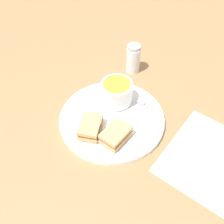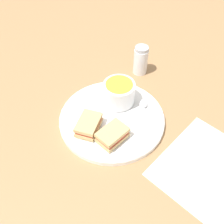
# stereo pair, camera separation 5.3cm
# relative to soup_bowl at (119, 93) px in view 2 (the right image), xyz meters

# --- Properties ---
(ground_plane) EXTENTS (2.40, 2.40, 0.00)m
(ground_plane) POSITION_rel_soup_bowl_xyz_m (0.05, 0.04, -0.05)
(ground_plane) COLOR #9E754C
(plate) EXTENTS (0.30, 0.30, 0.02)m
(plate) POSITION_rel_soup_bowl_xyz_m (0.05, 0.04, -0.04)
(plate) COLOR white
(plate) RESTS_ON ground_plane
(soup_bowl) EXTENTS (0.09, 0.09, 0.07)m
(soup_bowl) POSITION_rel_soup_bowl_xyz_m (0.00, 0.00, 0.00)
(soup_bowl) COLOR white
(soup_bowl) RESTS_ON plate
(spoon) EXTENTS (0.09, 0.11, 0.01)m
(spoon) POSITION_rel_soup_bowl_xyz_m (-0.04, 0.06, -0.03)
(spoon) COLOR silver
(spoon) RESTS_ON plate
(sandwich_half_near) EXTENTS (0.10, 0.09, 0.03)m
(sandwich_half_near) POSITION_rel_soup_bowl_xyz_m (0.13, 0.04, -0.02)
(sandwich_half_near) COLOR tan
(sandwich_half_near) RESTS_ON plate
(sandwich_half_far) EXTENTS (0.09, 0.07, 0.03)m
(sandwich_half_far) POSITION_rel_soup_bowl_xyz_m (0.10, 0.10, -0.02)
(sandwich_half_far) COLOR tan
(sandwich_half_far) RESTS_ON plate
(salt_shaker) EXTENTS (0.05, 0.05, 0.10)m
(salt_shaker) POSITION_rel_soup_bowl_xyz_m (-0.15, -0.09, -0.00)
(salt_shaker) COLOR silver
(salt_shaker) RESTS_ON ground_plane
(menu_sheet) EXTENTS (0.30, 0.30, 0.00)m
(menu_sheet) POSITION_rel_soup_bowl_xyz_m (-0.06, 0.32, -0.05)
(menu_sheet) COLOR white
(menu_sheet) RESTS_ON ground_plane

